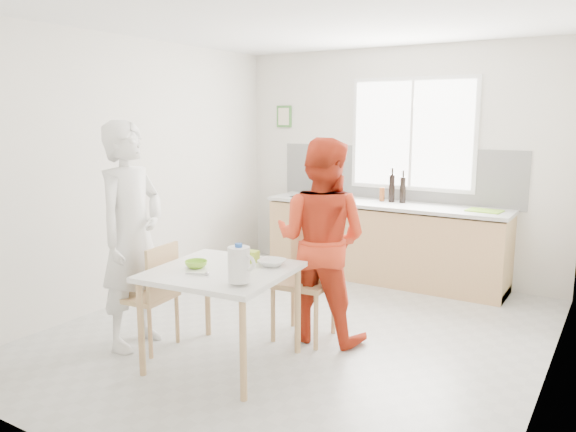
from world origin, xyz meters
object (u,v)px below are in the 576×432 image
Objects in this scene: dining_table at (222,279)px; bowl_white at (272,263)px; chair_far at (308,274)px; bowl_green at (196,264)px; person_white at (132,236)px; person_red at (321,240)px; milk_jug at (239,264)px; chair_left at (152,292)px; wine_bottle_a at (392,188)px; wine_bottle_b at (403,190)px.

bowl_white reaches higher than dining_table.
bowl_green is at bearing -122.12° from chair_far.
bowl_white is at bearing -77.93° from person_white.
person_white is 9.10× the size of bowl_white.
dining_table is 5.25× the size of bowl_white.
bowl_white is (-0.12, -0.58, -0.08)m from person_red.
chair_left is at bearing 164.44° from milk_jug.
wine_bottle_a is at bearing -25.99° from person_white.
wine_bottle_a reaches higher than dining_table.
wine_bottle_b is at bearing 88.05° from bowl_white.
wine_bottle_a is at bearing 85.43° from dining_table.
person_red reaches higher than wine_bottle_b.
wine_bottle_a is (-0.16, 2.03, 0.21)m from person_red.
wine_bottle_b is at bearing 154.84° from chair_left.
person_red is at bearing -3.15° from chair_far.
bowl_green is (-0.19, -0.07, 0.11)m from dining_table.
wine_bottle_b is (-0.03, 2.03, 0.20)m from person_red.
person_red is at bearing 65.54° from dining_table.
person_white is at bearing -110.20° from wine_bottle_a.
person_white reaches higher than bowl_green.
bowl_white is 0.65× the size of wine_bottle_a.
milk_jug is at bearing -103.23° from person_white.
chair_far is at bearing 128.66° from chair_left.
dining_table is at bearing 139.13° from milk_jug.
milk_jug is 0.85× the size of wine_bottle_a.
person_white reaches higher than dining_table.
dining_table is at bearing 19.83° from bowl_green.
bowl_white is (0.27, 0.28, 0.10)m from dining_table.
chair_left is 2.96× the size of wine_bottle_b.
person_white is (-0.86, -0.09, 0.26)m from dining_table.
dining_table is 0.91m from chair_far.
dining_table is 0.40m from bowl_white.
wine_bottle_b is (0.09, 2.62, 0.28)m from bowl_white.
wine_bottle_b reaches higher than milk_jug.
chair_far is (0.94, 0.93, 0.07)m from chair_left.
chair_far reaches higher than bowl_white.
milk_jug is at bearing 82.04° from person_red.
wine_bottle_b is (0.01, 3.14, 0.16)m from milk_jug.
bowl_green is at bearing -143.24° from bowl_white.
person_red is 6.42× the size of milk_jug.
dining_table is 2.94m from wine_bottle_b.
wine_bottle_b is at bearing -28.16° from person_white.
milk_jug is at bearing -17.94° from bowl_green.
bowl_green is (0.67, 0.02, -0.15)m from person_white.
chair_left is at bearing 179.88° from bowl_green.
chair_far is 5.81× the size of bowl_green.
person_red is (1.26, 0.95, -0.07)m from person_white.
dining_table is at bearing -112.96° from chair_far.
bowl_white is at bearing 104.27° from chair_left.
chair_far is at bearing 88.66° from milk_jug.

